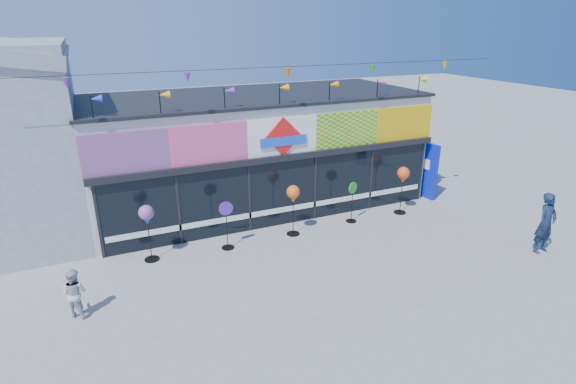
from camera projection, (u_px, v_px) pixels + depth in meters
ground at (331, 270)px, 12.61m from camera, size 80.00×80.00×0.00m
kite_shop at (256, 149)px, 16.96m from camera, size 16.00×5.70×5.31m
blue_sign at (426, 170)px, 17.64m from camera, size 0.26×1.10×2.19m
spinner_0 at (147, 217)px, 12.69m from camera, size 0.44×0.44×1.73m
spinner_1 at (227, 224)px, 13.58m from camera, size 0.43×0.39×1.54m
spinner_2 at (293, 196)px, 14.29m from camera, size 0.43×0.43×1.70m
spinner_3 at (352, 201)px, 15.45m from camera, size 0.40×0.37×1.46m
spinner_4 at (403, 176)px, 15.95m from camera, size 0.44×0.44×1.75m
adult_man at (546, 223)px, 13.34m from camera, size 0.71×0.49×1.87m
child at (75, 293)px, 10.47m from camera, size 0.68×0.63×1.22m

